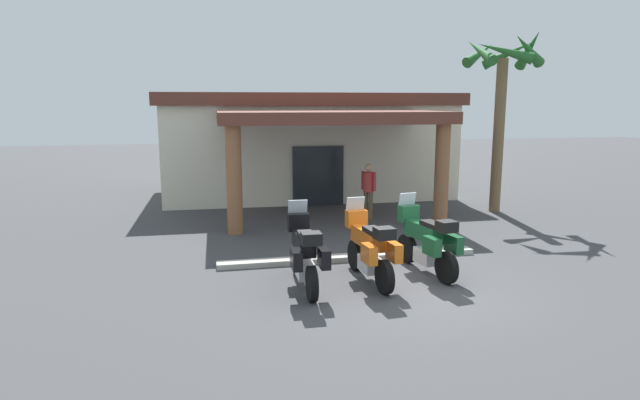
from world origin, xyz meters
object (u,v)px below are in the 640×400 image
motorcycle_green (427,241)px  pedestrian (368,187)px  motel_building (303,142)px  motorcycle_black (305,253)px  motorcycle_orange (370,248)px  palm_tree_near_portico (503,80)px

motorcycle_green → pedestrian: size_ratio=1.26×
pedestrian → motorcycle_green: bearing=47.0°
motel_building → motorcycle_green: (0.60, -11.14, -1.32)m
motorcycle_black → motorcycle_green: size_ratio=1.00×
motorcycle_orange → motorcycle_green: 1.38m
pedestrian → palm_tree_near_portico: (4.52, 0.26, 3.30)m
palm_tree_near_portico → pedestrian: bearing=-176.7°
motorcycle_black → palm_tree_near_portico: bearing=-50.5°
motorcycle_green → motorcycle_orange: bearing=92.9°
motel_building → motorcycle_green: motel_building is taller
motorcycle_black → motorcycle_orange: size_ratio=1.00×
motorcycle_green → pedestrian: 5.47m
motel_building → motorcycle_orange: bearing=-92.6°
motel_building → pedestrian: bearing=-78.9°
motel_building → pedestrian: 5.87m
motel_building → motorcycle_orange: (-0.76, -11.42, -1.32)m
motorcycle_black → pedestrian: (3.10, 5.82, 0.32)m
motorcycle_black → motorcycle_orange: (1.35, 0.09, 0.00)m
motorcycle_orange → pedestrian: (1.74, 5.73, 0.32)m
motorcycle_black → palm_tree_near_portico: 10.39m
motorcycle_black → palm_tree_near_portico: palm_tree_near_portico is taller
motorcycle_orange → palm_tree_near_portico: 9.39m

